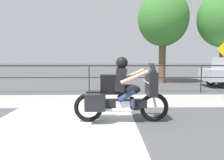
# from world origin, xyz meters

# --- Properties ---
(ground_plane) EXTENTS (120.00, 120.00, 0.00)m
(ground_plane) POSITION_xyz_m (0.00, 0.00, 0.00)
(ground_plane) COLOR #4C4C4F
(sidewalk_band) EXTENTS (44.00, 2.40, 0.01)m
(sidewalk_band) POSITION_xyz_m (0.00, 3.40, 0.01)
(sidewalk_band) COLOR #A8A59E
(sidewalk_band) RESTS_ON ground
(crosswalk_band) EXTENTS (3.47, 6.00, 0.01)m
(crosswalk_band) POSITION_xyz_m (-0.22, -0.20, 0.00)
(crosswalk_band) COLOR silver
(crosswalk_band) RESTS_ON ground
(fence_railing) EXTENTS (36.00, 0.05, 1.26)m
(fence_railing) POSITION_xyz_m (0.00, 5.25, 0.99)
(fence_railing) COLOR #232326
(fence_railing) RESTS_ON ground
(motorcycle) EXTENTS (2.34, 0.76, 1.60)m
(motorcycle) POSITION_xyz_m (1.17, 0.70, 0.71)
(motorcycle) COLOR black
(motorcycle) RESTS_ON ground
(tree_behind_sign) EXTENTS (3.12, 3.12, 5.73)m
(tree_behind_sign) POSITION_xyz_m (4.26, 9.14, 3.98)
(tree_behind_sign) COLOR brown
(tree_behind_sign) RESTS_ON ground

